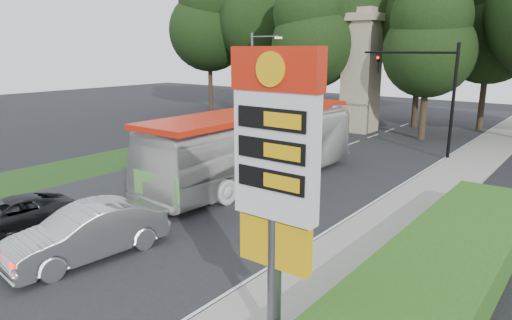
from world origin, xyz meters
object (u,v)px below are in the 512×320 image
Objects in this scene: sedan_silver at (87,233)px; suv_charcoal at (11,215)px; transit_bus at (256,147)px; traffic_signal_mast at (433,84)px; gas_station_pylon at (275,162)px; monument at (361,70)px; streetlight_signs at (255,81)px.

suv_charcoal is (-4.38, -0.49, -0.25)m from sedan_silver.
transit_bus is at bearing 102.12° from sedan_silver.
sedan_silver is (1.08, -10.50, -1.01)m from transit_bus.
transit_bus is (-5.18, -11.48, -2.78)m from traffic_signal_mast.
gas_station_pylon is 30.17m from monument.
transit_bus is at bearing -81.86° from monument.
sedan_silver is 4.42m from suv_charcoal.
suv_charcoal is at bearing -78.44° from streetlight_signs.
transit_bus reaches higher than sedan_silver.
sedan_silver reaches higher than suv_charcoal.
monument is at bearing 111.80° from gas_station_pylon.
sedan_silver is at bearing -66.80° from streetlight_signs.
monument is at bearing 58.03° from streetlight_signs.
streetlight_signs reaches higher than suv_charcoal.
monument reaches higher than suv_charcoal.
sedan_silver is (-4.10, -21.98, -3.79)m from traffic_signal_mast.
transit_bus is at bearing -114.28° from traffic_signal_mast.
suv_charcoal is at bearing -91.61° from monument.
transit_bus is (2.50, -17.49, -3.21)m from monument.
gas_station_pylon is 8.41m from sedan_silver.
monument is at bearing 103.52° from sedan_silver.
streetlight_signs is 9.44m from monument.
monument is at bearing 101.80° from transit_bus.
traffic_signal_mast is 9.76m from monument.
transit_bus reaches higher than suv_charcoal.
sedan_silver is (8.57, -19.99, -3.56)m from streetlight_signs.
gas_station_pylon is 12.60m from suv_charcoal.
traffic_signal_mast is 22.68m from sedan_silver.
monument is (4.99, 7.99, 0.67)m from streetlight_signs.
streetlight_signs is at bearing 131.92° from transit_bus.
transit_bus is (-8.70, 10.52, -2.56)m from gas_station_pylon.
streetlight_signs is 22.04m from sedan_silver.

